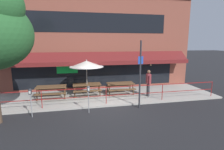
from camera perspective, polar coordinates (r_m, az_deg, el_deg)
ground_plane at (r=9.86m, az=-1.60°, el=-10.44°), size 120.00×120.00×0.00m
patio_deck at (r=11.71m, az=-3.33°, el=-6.75°), size 15.00×4.00×0.10m
restaurant_building at (r=13.38m, az=-4.91°, el=10.43°), size 15.00×1.60×7.05m
patio_railing at (r=9.88m, az=-1.93°, el=-5.50°), size 13.84×0.04×0.97m
picnic_table_left at (r=11.49m, az=-19.19°, el=-4.27°), size 1.80×1.42×0.76m
picnic_table_centre at (r=11.60m, az=-8.17°, el=-3.63°), size 1.80×1.42×0.76m
picnic_table_right at (r=11.76m, az=2.69°, el=-3.34°), size 1.80×1.42×0.76m
patio_umbrella_centre at (r=11.19m, az=-8.33°, el=3.52°), size 2.14×2.14×2.38m
pedestrian_walking at (r=11.47m, az=11.80°, el=-2.12°), size 0.29×0.62×1.71m
parking_meter_near at (r=9.08m, az=-25.14°, el=-5.70°), size 0.15×0.16×1.42m
parking_meter_far at (r=8.81m, az=-7.71°, el=-5.25°), size 0.15×0.16×1.42m
street_sign_pole at (r=9.37m, az=9.16°, el=0.26°), size 0.28×0.09×3.64m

